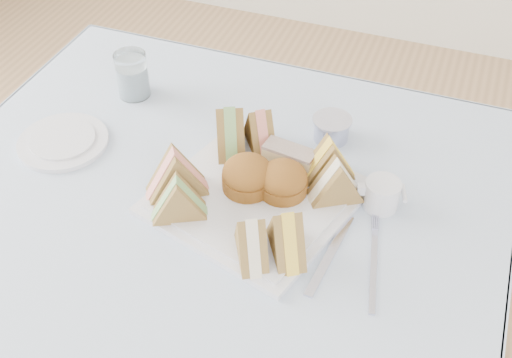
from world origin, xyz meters
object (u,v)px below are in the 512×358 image
(serving_plate, at_px, (256,198))
(water_glass, at_px, (132,75))
(creamer_jug, at_px, (382,195))
(table, at_px, (206,345))

(serving_plate, height_order, water_glass, water_glass)
(serving_plate, xyz_separation_m, water_glass, (-0.35, 0.21, 0.04))
(creamer_jug, bearing_deg, water_glass, 147.59)
(water_glass, bearing_deg, serving_plate, -30.75)
(water_glass, bearing_deg, table, -47.34)
(table, relative_size, water_glass, 9.32)
(table, height_order, creamer_jug, creamer_jug)
(serving_plate, bearing_deg, creamer_jug, 32.59)
(table, bearing_deg, creamer_jug, 26.99)
(table, xyz_separation_m, serving_plate, (0.08, 0.08, 0.38))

